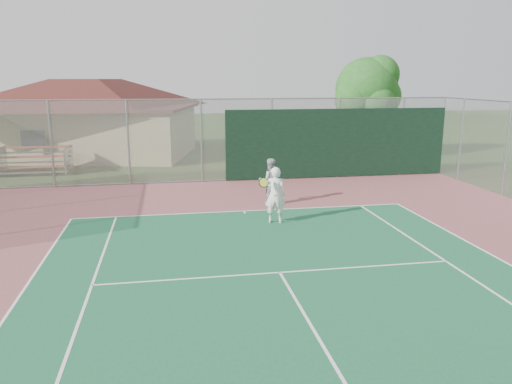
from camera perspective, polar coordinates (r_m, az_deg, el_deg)
back_fence at (r=21.61m, az=2.06°, el=5.76°), size 20.08×0.11×3.53m
side_fence_right at (r=20.79m, az=26.73°, el=4.35°), size 0.08×9.00×3.50m
clubhouse at (r=30.08m, az=-18.54°, el=8.89°), size 13.29×10.31×5.11m
bleachers at (r=25.50m, az=-23.99°, el=3.40°), size 3.25×1.98×1.19m
tree at (r=28.32m, az=12.69°, el=11.19°), size 3.99×3.78×5.57m
player_white_front at (r=15.12m, az=2.17°, el=-0.38°), size 0.94×0.73×1.73m
player_grey_back at (r=17.48m, az=1.59°, el=1.19°), size 0.78×0.61×1.60m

